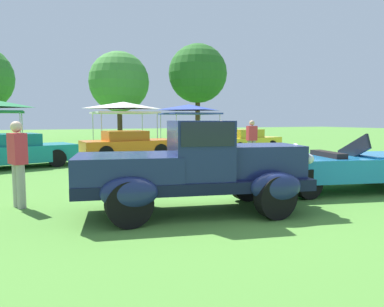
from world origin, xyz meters
TOP-DOWN VIEW (x-y plane):
  - ground_plane at (0.00, 0.00)m, footprint 120.00×120.00m
  - feature_pickup_truck at (-0.37, 0.05)m, footprint 4.42×2.48m
  - neighbor_convertible at (3.91, 0.47)m, footprint 4.64×2.67m
  - show_car_teal at (-3.70, 8.27)m, footprint 4.18×2.62m
  - show_car_orange at (0.73, 9.79)m, footprint 4.18×1.97m
  - show_car_yellow at (6.79, 9.76)m, footprint 4.32×2.67m
  - spectator_near_truck at (-3.37, 1.76)m, footprint 0.38×0.46m
  - spectator_by_row at (5.08, 6.48)m, footprint 0.41×0.27m
  - spectator_far_side at (3.85, 6.86)m, footprint 0.40×0.47m
  - canopy_tent_center_field at (1.56, 14.17)m, footprint 3.32×3.32m
  - canopy_tent_right_field at (6.29, 15.78)m, footprint 3.31×3.31m
  - treeline_center at (3.85, 25.74)m, footprint 5.26×5.26m
  - treeline_mid_right at (10.73, 24.13)m, footprint 5.33×5.33m

SIDE VIEW (x-z plane):
  - ground_plane at x=0.00m, z-range 0.00..0.00m
  - neighbor_convertible at x=3.91m, z-range -0.12..1.28m
  - show_car_teal at x=-3.70m, z-range -0.01..1.21m
  - show_car_yellow at x=6.79m, z-range -0.01..1.21m
  - show_car_orange at x=0.73m, z-range -0.01..1.21m
  - feature_pickup_truck at x=-0.37m, z-range 0.01..1.71m
  - spectator_near_truck at x=-3.37m, z-range 0.07..1.76m
  - spectator_by_row at x=5.08m, z-range 0.07..1.76m
  - spectator_far_side at x=3.85m, z-range 0.07..1.76m
  - canopy_tent_right_field at x=6.29m, z-range 1.07..3.78m
  - canopy_tent_center_field at x=1.56m, z-range 1.07..3.78m
  - treeline_center at x=3.85m, z-range 1.18..8.83m
  - treeline_mid_right at x=10.73m, z-range 1.59..10.16m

